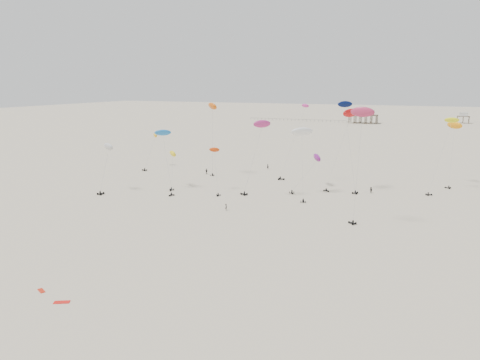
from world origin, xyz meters
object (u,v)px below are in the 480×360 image
at_px(rig_0, 173,161).
at_px(spectator_0, 226,210).
at_px(pavilion_main, 363,118).
at_px(rig_3, 164,142).
at_px(pavilion_small, 463,119).

xyz_separation_m(rig_0, spectator_0, (25.03, -16.84, -7.95)).
height_order(pavilion_main, rig_0, rig_0).
bearing_deg(rig_3, spectator_0, 138.75).
relative_size(pavilion_small, rig_0, 0.58).
bearing_deg(spectator_0, rig_0, 21.54).
xyz_separation_m(pavilion_small, spectator_0, (-62.14, -295.57, -3.49)).
distance_m(pavilion_main, rig_0, 249.35).
distance_m(pavilion_main, pavilion_small, 76.16).
relative_size(rig_0, rig_3, 0.89).
bearing_deg(spectator_0, pavilion_main, -32.82).
bearing_deg(pavilion_main, spectator_0, -88.30).
relative_size(pavilion_main, rig_0, 1.35).
bearing_deg(spectator_0, pavilion_small, -46.39).
relative_size(pavilion_small, spectator_0, 4.70).
height_order(rig_3, spectator_0, rig_3).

